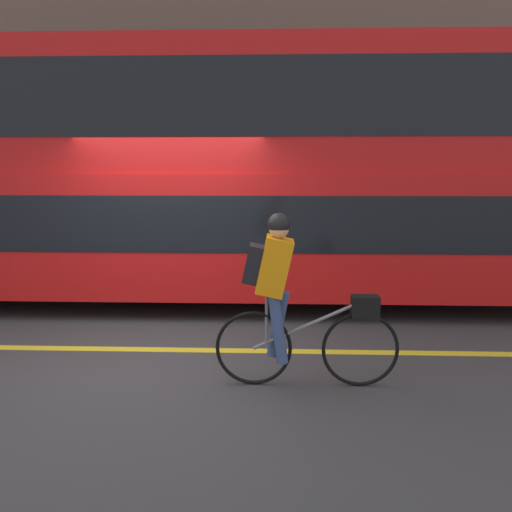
% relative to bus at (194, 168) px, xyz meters
% --- Properties ---
extents(ground_plane, '(80.00, 80.00, 0.00)m').
position_rel_bus_xyz_m(ground_plane, '(-0.15, -2.40, -2.11)').
color(ground_plane, '#38383A').
extents(road_center_line, '(50.00, 0.14, 0.01)m').
position_rel_bus_xyz_m(road_center_line, '(-0.15, -2.27, -2.10)').
color(road_center_line, yellow).
rests_on(road_center_line, ground_plane).
extents(sidewalk_curb, '(60.00, 2.15, 0.14)m').
position_rel_bus_xyz_m(sidewalk_curb, '(-0.15, 3.35, -2.04)').
color(sidewalk_curb, gray).
rests_on(sidewalk_curb, ground_plane).
extents(building_facade, '(60.00, 0.30, 9.86)m').
position_rel_bus_xyz_m(building_facade, '(-0.15, 4.58, 2.82)').
color(building_facade, brown).
rests_on(building_facade, ground_plane).
extents(bus, '(11.41, 2.55, 3.81)m').
position_rel_bus_xyz_m(bus, '(0.00, 0.00, 0.00)').
color(bus, black).
rests_on(bus, ground_plane).
extents(cyclist_on_bike, '(1.79, 0.32, 1.71)m').
position_rel_bus_xyz_m(cyclist_on_bike, '(1.39, -3.17, -1.20)').
color(cyclist_on_bike, black).
rests_on(cyclist_on_bike, ground_plane).
extents(street_sign_post, '(0.36, 0.09, 2.58)m').
position_rel_bus_xyz_m(street_sign_post, '(4.06, 3.24, -0.53)').
color(street_sign_post, '#59595B').
rests_on(street_sign_post, sidewalk_curb).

